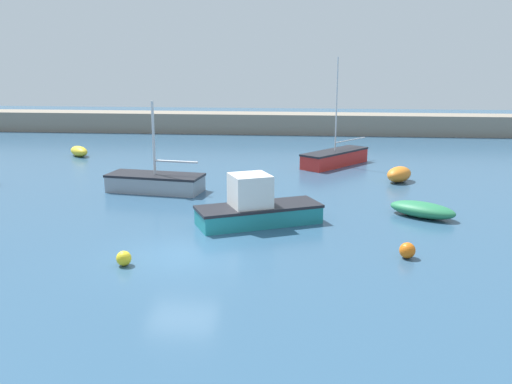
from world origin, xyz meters
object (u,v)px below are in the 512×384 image
at_px(sailboat_tall_mast, 335,158).
at_px(sailboat_twin_hulled, 155,182).
at_px(cabin_cruiser_white, 256,207).
at_px(fishing_dinghy_green, 399,174).
at_px(mooring_buoy_yellow, 124,258).
at_px(mooring_buoy_orange, 407,250).
at_px(mooring_buoy_white, 233,175).
at_px(rowboat_blue_near, 422,210).
at_px(dinghy_near_pier, 79,151).

distance_m(sailboat_tall_mast, sailboat_twin_hulled, 12.82).
bearing_deg(sailboat_tall_mast, cabin_cruiser_white, 22.13).
distance_m(fishing_dinghy_green, sailboat_twin_hulled, 13.66).
distance_m(fishing_dinghy_green, mooring_buoy_yellow, 18.40).
relative_size(fishing_dinghy_green, mooring_buoy_orange, 3.87).
xyz_separation_m(fishing_dinghy_green, sailboat_tall_mast, (-3.44, 4.73, 0.08)).
xyz_separation_m(mooring_buoy_yellow, mooring_buoy_white, (1.80, 14.49, -0.07)).
bearing_deg(cabin_cruiser_white, fishing_dinghy_green, 26.09).
relative_size(fishing_dinghy_green, rowboat_blue_near, 0.68).
distance_m(sailboat_twin_hulled, mooring_buoy_orange, 14.79).
bearing_deg(mooring_buoy_white, fishing_dinghy_green, -0.05).
bearing_deg(sailboat_tall_mast, rowboat_blue_near, 53.39).
bearing_deg(cabin_cruiser_white, sailboat_twin_hulled, 111.52).
bearing_deg(rowboat_blue_near, sailboat_twin_hulled, -162.00).
bearing_deg(mooring_buoy_white, cabin_cruiser_white, -76.27).
bearing_deg(mooring_buoy_orange, mooring_buoy_white, 121.82).
distance_m(dinghy_near_pier, mooring_buoy_yellow, 23.43).
height_order(fishing_dinghy_green, dinghy_near_pier, fishing_dinghy_green).
height_order(cabin_cruiser_white, mooring_buoy_orange, cabin_cruiser_white).
relative_size(cabin_cruiser_white, mooring_buoy_yellow, 10.73).
relative_size(cabin_cruiser_white, rowboat_blue_near, 1.72).
relative_size(mooring_buoy_orange, mooring_buoy_white, 1.53).
height_order(cabin_cruiser_white, sailboat_tall_mast, sailboat_tall_mast).
bearing_deg(rowboat_blue_near, mooring_buoy_orange, -71.73).
height_order(dinghy_near_pier, mooring_buoy_orange, dinghy_near_pier).
bearing_deg(dinghy_near_pier, mooring_buoy_yellow, 162.88).
bearing_deg(dinghy_near_pier, mooring_buoy_orange, -177.16).
bearing_deg(sailboat_tall_mast, mooring_buoy_white, -14.55).
distance_m(rowboat_blue_near, mooring_buoy_yellow, 13.35).
height_order(cabin_cruiser_white, rowboat_blue_near, cabin_cruiser_white).
bearing_deg(dinghy_near_pier, cabin_cruiser_white, 179.18).
bearing_deg(sailboat_twin_hulled, sailboat_tall_mast, -130.62).
bearing_deg(mooring_buoy_yellow, sailboat_tall_mast, 67.65).
bearing_deg(mooring_buoy_orange, fishing_dinghy_green, 82.96).
bearing_deg(mooring_buoy_orange, mooring_buoy_yellow, -170.28).
xyz_separation_m(rowboat_blue_near, mooring_buoy_yellow, (-11.28, -7.15, -0.08)).
distance_m(sailboat_twin_hulled, dinghy_near_pier, 13.22).
bearing_deg(fishing_dinghy_green, sailboat_tall_mast, 70.68).
height_order(mooring_buoy_orange, mooring_buoy_white, mooring_buoy_orange).
xyz_separation_m(fishing_dinghy_green, mooring_buoy_yellow, (-11.34, -14.49, -0.18)).
distance_m(dinghy_near_pier, mooring_buoy_orange, 27.85).
bearing_deg(sailboat_twin_hulled, rowboat_blue_near, 172.93).
height_order(rowboat_blue_near, sailboat_tall_mast, sailboat_tall_mast).
height_order(sailboat_twin_hulled, dinghy_near_pier, sailboat_twin_hulled).
xyz_separation_m(mooring_buoy_orange, mooring_buoy_white, (-7.96, 12.82, -0.10)).
relative_size(rowboat_blue_near, mooring_buoy_yellow, 6.23).
relative_size(cabin_cruiser_white, sailboat_tall_mast, 0.80).
distance_m(fishing_dinghy_green, mooring_buoy_white, 9.54).
bearing_deg(mooring_buoy_yellow, cabin_cruiser_white, 53.05).
height_order(cabin_cruiser_white, sailboat_twin_hulled, sailboat_twin_hulled).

